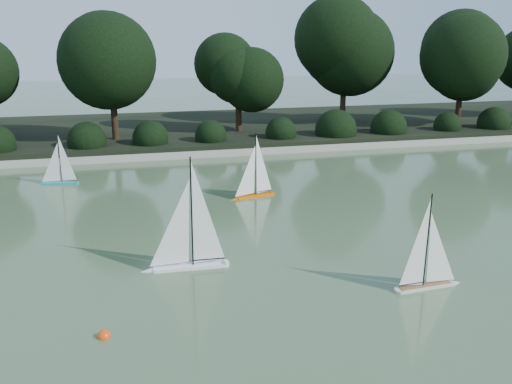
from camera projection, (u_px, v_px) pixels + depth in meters
ground at (348, 280)px, 8.19m from camera, size 80.00×80.00×0.00m
pond_coping at (224, 153)px, 16.56m from camera, size 40.00×0.35×0.18m
far_bank at (201, 129)px, 20.28m from camera, size 40.00×8.00×0.30m
tree_line at (245, 59)px, 18.45m from camera, size 26.31×3.93×4.39m
shrub_hedge at (218, 135)px, 17.31m from camera, size 29.10×1.10×1.10m
sailboat_white_a at (182, 251)px, 8.52m from camera, size 1.34×0.27×1.84m
sailboat_white_b at (431, 272)px, 7.90m from camera, size 1.08×0.24×1.47m
sailboat_orange at (251, 187)px, 12.30m from camera, size 1.08×0.45×1.49m
sailboat_teal at (57, 175)px, 13.42m from camera, size 0.96×0.30×1.31m
race_buoy at (104, 337)px, 6.65m from camera, size 0.17×0.17×0.17m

